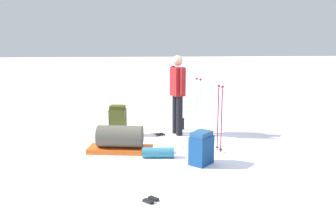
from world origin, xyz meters
The scene contains 11 objects.
ground_plane centered at (0.00, 0.00, 0.00)m, with size 80.00×80.00×0.00m, color white.
skier_standing centered at (0.91, -0.30, 0.95)m, with size 0.55×0.31×1.70m.
ski_pair_near centered at (-2.35, 0.46, 0.01)m, with size 1.46×1.45×0.05m.
ski_pair_far centered at (0.80, 0.08, 0.01)m, with size 1.84×0.97×0.05m.
backpack_large_dark centered at (0.97, 0.98, 0.32)m, with size 0.33×0.38×0.65m.
backpack_bright centered at (-1.02, -0.44, 0.27)m, with size 0.45×0.45×0.55m.
ski_poles_planted_near centered at (0.48, -0.67, 0.71)m, with size 0.23×0.12×1.27m.
ski_poles_planted_far centered at (-0.38, -0.90, 0.68)m, with size 0.19×0.11×1.23m.
gear_sled centered at (-0.22, 0.90, 0.22)m, with size 0.65×1.23×0.49m.
sleeping_mat_rolled centered at (-0.62, 0.24, 0.09)m, with size 0.18×0.18×0.55m, color teal.
thermos_bottle centered at (1.33, -0.48, 0.13)m, with size 0.07×0.07×0.26m, color black.
Camera 1 is at (-6.47, 0.68, 1.99)m, focal length 37.74 mm.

